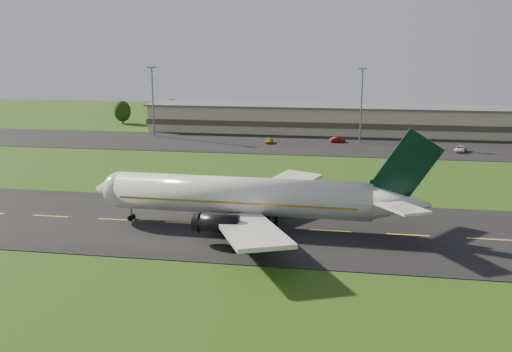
% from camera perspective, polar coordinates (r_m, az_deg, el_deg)
% --- Properties ---
extents(ground, '(360.00, 360.00, 0.00)m').
position_cam_1_polar(ground, '(84.13, 7.43, -5.52)').
color(ground, '#214210').
rests_on(ground, ground).
extents(taxiway, '(220.00, 30.00, 0.10)m').
position_cam_1_polar(taxiway, '(84.12, 7.43, -5.49)').
color(taxiway, black).
rests_on(taxiway, ground).
extents(apron, '(260.00, 30.00, 0.10)m').
position_cam_1_polar(apron, '(154.09, 8.50, 2.98)').
color(apron, black).
rests_on(apron, ground).
extents(airliner, '(51.27, 42.17, 15.57)m').
position_cam_1_polar(airliner, '(84.02, -0.89, -2.11)').
color(airliner, silver).
rests_on(airliner, ground).
extents(terminal, '(145.00, 16.00, 8.40)m').
position_cam_1_polar(terminal, '(177.44, 10.79, 5.50)').
color(terminal, '#BAAE8E').
rests_on(terminal, ground).
extents(light_mast_west, '(2.40, 1.20, 20.35)m').
position_cam_1_polar(light_mast_west, '(170.34, -10.30, 8.17)').
color(light_mast_west, gray).
rests_on(light_mast_west, ground).
extents(light_mast_centre, '(2.40, 1.20, 20.35)m').
position_cam_1_polar(light_mast_centre, '(160.39, 10.52, 7.87)').
color(light_mast_centre, gray).
rests_on(light_mast_centre, ground).
extents(tree_line, '(199.08, 8.70, 9.80)m').
position_cam_1_polar(tree_line, '(191.36, 21.57, 5.59)').
color(tree_line, black).
rests_on(tree_line, ground).
extents(service_vehicle_a, '(1.88, 4.14, 1.38)m').
position_cam_1_polar(service_vehicle_a, '(156.38, 1.32, 3.54)').
color(service_vehicle_a, '#C7940B').
rests_on(service_vehicle_a, apron).
extents(service_vehicle_b, '(4.56, 2.99, 1.42)m').
position_cam_1_polar(service_vehicle_b, '(159.64, 8.14, 3.62)').
color(service_vehicle_b, maroon).
rests_on(service_vehicle_b, apron).
extents(service_vehicle_c, '(4.10, 5.80, 1.47)m').
position_cam_1_polar(service_vehicle_c, '(152.90, 19.78, 2.57)').
color(service_vehicle_c, silver).
rests_on(service_vehicle_c, apron).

